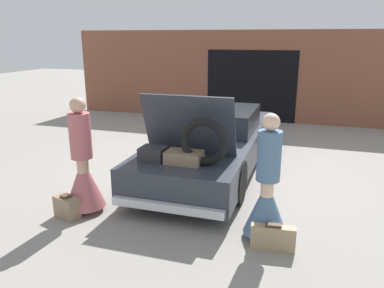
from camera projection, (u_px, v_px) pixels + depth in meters
name	position (u px, v px, depth m)	size (l,w,h in m)	color
ground_plane	(212.00, 167.00, 7.68)	(40.00, 40.00, 0.00)	gray
garage_wall_back	(252.00, 77.00, 11.70)	(12.00, 0.14, 2.80)	brown
car	(213.00, 142.00, 7.53)	(1.81, 5.16, 1.74)	#2D333D
person_left	(83.00, 172.00, 5.61)	(0.60, 0.60, 1.76)	tan
person_right	(267.00, 195.00, 4.84)	(0.58, 0.58, 1.69)	beige
suitcase_beside_left_person	(67.00, 207.00, 5.52)	(0.43, 0.31, 0.36)	#8C7259
suitcase_beside_right_person	(273.00, 238.00, 4.68)	(0.56, 0.19, 0.35)	#9E8460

